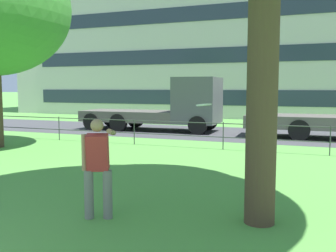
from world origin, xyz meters
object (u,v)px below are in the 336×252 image
Objects in this scene: person_thrower at (98,165)px; frisbee at (204,105)px; flatbed_truck_far_right at (170,107)px; apartment_building_background at (233,6)px.

frisbee is (1.61, 0.88, 1.01)m from person_thrower.
apartment_building_background is (-0.18, 15.69, 8.07)m from flatbed_truck_far_right.
person_thrower is at bearing -151.28° from frisbee.
flatbed_truck_far_right is 17.65m from apartment_building_background.
person_thrower is 2.10m from frisbee.
apartment_building_background reaches higher than person_thrower.
frisbee is at bearing -66.44° from flatbed_truck_far_right.
flatbed_truck_far_right is 0.21× the size of apartment_building_background.
flatbed_truck_far_right is at bearing 105.83° from person_thrower.
person_thrower is 0.05× the size of apartment_building_background.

